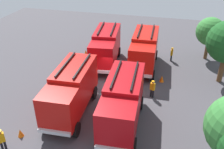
# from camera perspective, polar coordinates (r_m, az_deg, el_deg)

# --- Properties ---
(ground_plane) EXTENTS (48.92, 48.92, 0.00)m
(ground_plane) POSITION_cam_1_polar(r_m,az_deg,el_deg) (23.77, 0.00, -2.94)
(ground_plane) COLOR #423F44
(fire_truck_0) EXTENTS (7.43, 3.43, 3.88)m
(fire_truck_0) POSITION_cam_1_polar(r_m,az_deg,el_deg) (27.20, -1.46, 6.57)
(fire_truck_0) COLOR #AC0A10
(fire_truck_0) RESTS_ON ground
(fire_truck_1) EXTENTS (7.31, 3.04, 3.88)m
(fire_truck_1) POSITION_cam_1_polar(r_m,az_deg,el_deg) (19.75, -9.42, -3.39)
(fire_truck_1) COLOR #B9130E
(fire_truck_1) RESTS_ON ground
(fire_truck_2) EXTENTS (7.28, 2.96, 3.88)m
(fire_truck_2) POSITION_cam_1_polar(r_m,az_deg,el_deg) (26.68, 7.45, 5.84)
(fire_truck_2) COLOR red
(fire_truck_2) RESTS_ON ground
(fire_truck_3) EXTENTS (7.32, 3.06, 3.88)m
(fire_truck_3) POSITION_cam_1_polar(r_m,az_deg,el_deg) (18.22, 2.46, -6.09)
(fire_truck_3) COLOR #AB0B10
(fire_truck_3) RESTS_ON ground
(firefighter_0) EXTENTS (0.47, 0.46, 1.76)m
(firefighter_0) POSITION_cam_1_polar(r_m,az_deg,el_deg) (18.35, -24.07, -13.52)
(firefighter_0) COLOR black
(firefighter_0) RESTS_ON ground
(firefighter_1) EXTENTS (0.30, 0.45, 1.76)m
(firefighter_1) POSITION_cam_1_polar(r_m,az_deg,el_deg) (31.34, -3.99, 7.40)
(firefighter_1) COLOR black
(firefighter_1) RESTS_ON ground
(firefighter_2) EXTENTS (0.39, 0.48, 1.66)m
(firefighter_2) POSITION_cam_1_polar(r_m,az_deg,el_deg) (22.20, 9.30, -3.13)
(firefighter_2) COLOR black
(firefighter_2) RESTS_ON ground
(firefighter_3) EXTENTS (0.44, 0.28, 1.61)m
(firefighter_3) POSITION_cam_1_polar(r_m,az_deg,el_deg) (29.19, 13.59, 4.67)
(firefighter_3) COLOR black
(firefighter_3) RESTS_ON ground
(tree_0) EXTENTS (3.17, 3.17, 4.91)m
(tree_0) POSITION_cam_1_polar(r_m,az_deg,el_deg) (30.15, 21.71, 9.15)
(tree_0) COLOR brown
(tree_0) RESTS_ON ground
(traffic_cone_0) EXTENTS (0.46, 0.46, 0.66)m
(traffic_cone_0) POSITION_cam_1_polar(r_m,az_deg,el_deg) (24.99, 11.41, -0.94)
(traffic_cone_0) COLOR #F2600C
(traffic_cone_0) RESTS_ON ground
(traffic_cone_1) EXTENTS (0.45, 0.45, 0.65)m
(traffic_cone_1) POSITION_cam_1_polar(r_m,az_deg,el_deg) (30.27, -6.05, 5.09)
(traffic_cone_1) COLOR #F2600C
(traffic_cone_1) RESTS_ON ground
(traffic_cone_2) EXTENTS (0.43, 0.43, 0.61)m
(traffic_cone_2) POSITION_cam_1_polar(r_m,az_deg,el_deg) (19.46, -20.36, -12.51)
(traffic_cone_2) COLOR #F2600C
(traffic_cone_2) RESTS_ON ground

